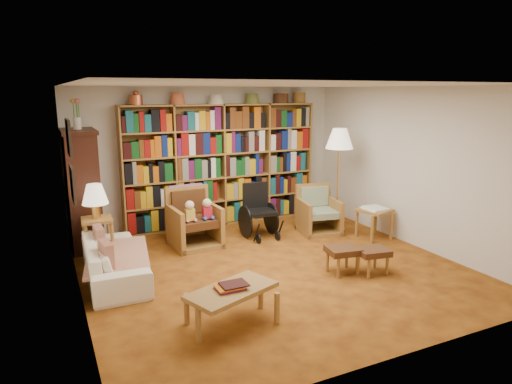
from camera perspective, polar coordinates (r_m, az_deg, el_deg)
floor at (r=6.53m, az=1.85°, el=-9.30°), size 5.00×5.00×0.00m
ceiling at (r=6.06m, az=2.02°, el=13.23°), size 5.00×5.00×0.00m
wall_back at (r=8.44m, az=-5.90°, el=4.45°), size 5.00×0.00×5.00m
wall_front at (r=4.18m, az=17.91°, el=-4.43°), size 5.00×0.00×5.00m
wall_left at (r=5.51m, az=-21.83°, el=-0.68°), size 0.00×5.00×5.00m
wall_right at (r=7.63m, az=18.87°, el=2.99°), size 0.00×5.00×5.00m
bookshelf at (r=8.36m, az=-4.20°, el=3.86°), size 3.60×0.30×2.42m
curio_cabinet at (r=7.54m, az=-20.87°, el=0.45°), size 0.50×0.95×2.40m
framed_pictures at (r=5.75m, az=-22.13°, el=3.60°), size 0.03×0.52×0.97m
sofa at (r=6.33m, az=-17.34°, el=-8.11°), size 1.78×0.74×0.51m
sofa_throw at (r=6.32m, az=-16.91°, el=-7.69°), size 0.99×1.55×0.04m
cushion_left at (r=6.58m, az=-19.02°, el=-5.64°), size 0.12×0.35×0.35m
cushion_right at (r=5.92m, az=-18.21°, el=-7.61°), size 0.15×0.36×0.35m
side_table_lamp at (r=6.98m, az=-19.20°, el=-4.43°), size 0.44×0.44×0.64m
table_lamp at (r=6.86m, az=-19.50°, el=-0.40°), size 0.37×0.37×0.50m
armchair_leather at (r=7.40m, az=-7.90°, el=-3.64°), size 0.77×0.82×0.93m
armchair_sage at (r=8.08m, az=7.54°, el=-2.76°), size 0.77×0.79×0.81m
wheelchair at (r=7.73m, az=0.33°, el=-2.57°), size 0.52×0.72×0.91m
floor_lamp at (r=8.02m, az=10.38°, el=6.06°), size 0.48×0.48×1.80m
side_table_papers at (r=7.86m, az=14.60°, el=-2.66°), size 0.59×0.59×0.53m
footstool_a at (r=6.32m, az=10.83°, el=-7.38°), size 0.48×0.43×0.36m
footstool_b at (r=6.40m, az=14.37°, el=-7.42°), size 0.46×0.41×0.35m
coffee_table at (r=4.91m, az=-3.06°, el=-12.53°), size 1.07×0.79×0.45m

